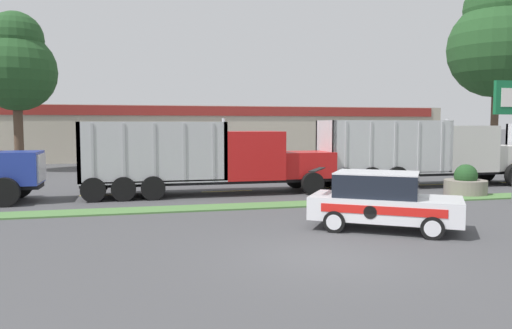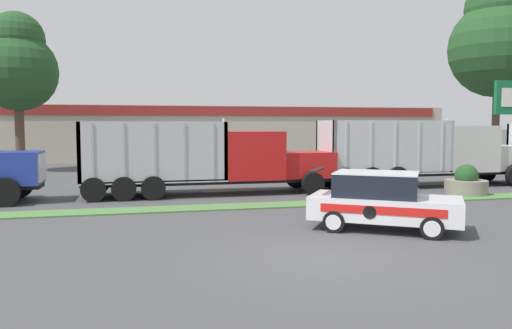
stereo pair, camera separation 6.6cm
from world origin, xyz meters
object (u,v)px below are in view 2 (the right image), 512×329
(dump_truck_mid, at_px, (228,161))
(stone_planter, at_px, (466,184))
(rally_car, at_px, (382,200))
(dump_truck_lead, at_px, (440,155))

(dump_truck_mid, bearing_deg, stone_planter, -16.06)
(rally_car, xyz_separation_m, stone_planter, (7.14, 5.81, -0.37))
(dump_truck_lead, distance_m, stone_planter, 3.56)
(dump_truck_lead, xyz_separation_m, rally_car, (-8.00, -9.09, -0.73))
(dump_truck_lead, relative_size, stone_planter, 5.99)
(dump_truck_lead, height_order, stone_planter, dump_truck_lead)
(stone_planter, bearing_deg, dump_truck_mid, 163.94)
(stone_planter, bearing_deg, dump_truck_lead, 75.29)
(dump_truck_mid, distance_m, rally_car, 9.27)
(dump_truck_mid, bearing_deg, rally_car, -70.86)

